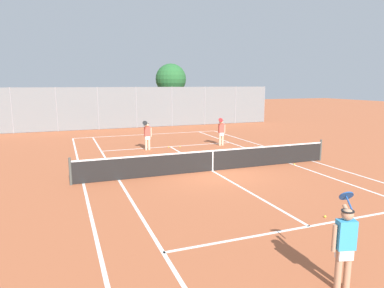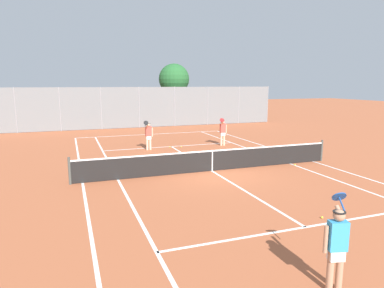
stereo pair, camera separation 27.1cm
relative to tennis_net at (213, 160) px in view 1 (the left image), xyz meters
name	(u,v)px [view 1 (the left image)]	position (x,y,z in m)	size (l,w,h in m)	color
ground_plane	(213,171)	(0.00, 0.00, -0.51)	(120.00, 120.00, 0.00)	#B25B38
court_line_markings	(213,171)	(0.00, 0.00, -0.51)	(11.10, 23.90, 0.01)	white
tennis_net	(213,160)	(0.00, 0.00, 0.00)	(12.00, 0.10, 1.07)	#474C47
player_near_side	(345,243)	(-1.36, -8.95, 0.42)	(0.80, 0.71, 1.77)	tan
player_far_left	(147,134)	(-1.54, 5.82, 0.42)	(0.65, 0.74, 1.77)	beige
player_far_right	(221,131)	(3.13, 5.64, 0.42)	(0.70, 0.72, 1.77)	beige
loose_tennis_ball_0	(325,217)	(0.85, -6.06, -0.48)	(0.07, 0.07, 0.07)	#D1DB33
loose_tennis_ball_1	(294,164)	(4.14, -0.34, -0.48)	(0.07, 0.07, 0.07)	#D1DB33
loose_tennis_ball_3	(180,147)	(0.51, 5.97, -0.48)	(0.07, 0.07, 0.07)	#D1DB33
loose_tennis_ball_4	(169,147)	(-0.17, 6.10, -0.48)	(0.07, 0.07, 0.07)	#D1DB33
loose_tennis_ball_5	(145,169)	(-2.77, 1.35, -0.48)	(0.07, 0.07, 0.07)	#D1DB33
back_fence	(136,107)	(0.00, 16.22, 1.27)	(26.02, 0.08, 3.56)	gray
tree_behind_left	(171,80)	(4.12, 19.28, 3.66)	(3.00, 3.00, 5.77)	brown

